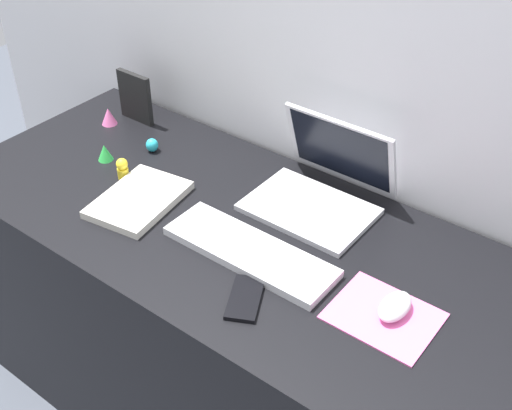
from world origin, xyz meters
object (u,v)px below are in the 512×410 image
mouse (395,306)px  toy_figurine_cyan (152,145)px  laptop (323,183)px  keyboard (250,252)px  toy_figurine_pink (109,116)px  toy_figurine_yellow (122,168)px  cell_phone (245,298)px  notebook_pad (139,200)px  picture_frame (135,97)px  toy_figurine_green (105,152)px

mouse → toy_figurine_cyan: size_ratio=2.53×
laptop → keyboard: 0.28m
keyboard → toy_figurine_pink: size_ratio=8.11×
keyboard → toy_figurine_yellow: (-0.45, 0.04, 0.02)m
toy_figurine_yellow → cell_phone: bearing=-16.8°
toy_figurine_cyan → keyboard: bearing=-20.7°
laptop → cell_phone: 0.40m
notebook_pad → picture_frame: size_ratio=1.60×
picture_frame → toy_figurine_cyan: size_ratio=3.95×
picture_frame → toy_figurine_yellow: picture_frame is taller
toy_figurine_yellow → keyboard: bearing=-5.3°
laptop → toy_figurine_yellow: laptop is taller
toy_figurine_green → toy_figurine_pink: 0.20m
cell_phone → toy_figurine_pink: (-0.77, 0.33, 0.02)m
mouse → picture_frame: bearing=165.9°
laptop → mouse: bearing=-36.3°
mouse → toy_figurine_pink: 1.05m
picture_frame → laptop: bearing=-0.7°
keyboard → cell_phone: 0.14m
notebook_pad → toy_figurine_yellow: (-0.11, 0.05, 0.02)m
toy_figurine_cyan → toy_figurine_yellow: 0.15m
mouse → toy_figurine_cyan: (-0.83, 0.15, -0.00)m
toy_figurine_cyan → toy_figurine_pink: bearing=171.4°
mouse → toy_figurine_pink: toy_figurine_pink is taller
keyboard → toy_figurine_cyan: (-0.49, 0.18, 0.01)m
picture_frame → notebook_pad: bearing=-43.9°
mouse → toy_figurine_yellow: 0.79m
notebook_pad → mouse: bearing=-4.8°
picture_frame → mouse: bearing=-14.1°
mouse → picture_frame: (-0.99, 0.25, 0.05)m
notebook_pad → toy_figurine_cyan: toy_figurine_cyan is taller
notebook_pad → toy_figurine_yellow: bearing=145.9°
mouse → toy_figurine_yellow: toy_figurine_yellow is taller
toy_figurine_cyan → toy_figurine_yellow: size_ratio=0.65×
laptop → cell_phone: (0.06, -0.39, -0.05)m
toy_figurine_green → toy_figurine_cyan: bearing=57.5°
toy_figurine_cyan → cell_phone: bearing=-28.1°
toy_figurine_yellow → toy_figurine_pink: bearing=144.5°
toy_figurine_pink → mouse: bearing=-9.9°
keyboard → mouse: 0.34m
laptop → toy_figurine_pink: bearing=-175.2°
toy_figurine_green → toy_figurine_pink: size_ratio=0.91×
cell_phone → toy_figurine_green: 0.66m
laptop → toy_figurine_yellow: size_ratio=5.13×
cell_phone → toy_figurine_green: size_ratio=2.79×
cell_phone → toy_figurine_pink: toy_figurine_pink is taller
mouse → cell_phone: bearing=-150.0°
cell_phone → toy_figurine_cyan: (-0.57, 0.30, 0.01)m
toy_figurine_green → toy_figurine_yellow: (0.10, -0.03, 0.01)m
keyboard → toy_figurine_green: toy_figurine_green is taller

